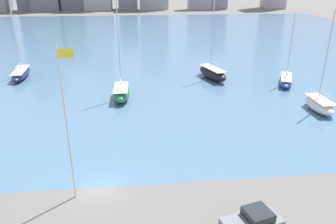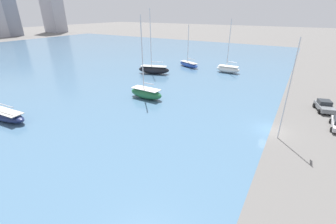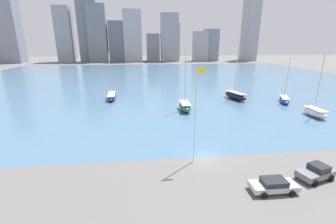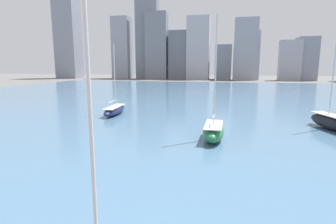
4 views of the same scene
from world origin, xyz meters
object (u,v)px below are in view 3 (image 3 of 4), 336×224
sailboat_navy (112,96)px  sailboat_blue (284,99)px  parked_pickup_gray (316,172)px  parked_sedan_silver (274,185)px  flag_pole (196,113)px  sailboat_green (185,106)px  sailboat_black (235,96)px  sailboat_white (315,112)px

sailboat_navy → sailboat_blue: size_ratio=1.08×
parked_pickup_gray → sailboat_navy: bearing=-161.2°
parked_pickup_gray → parked_sedan_silver: 6.56m
flag_pole → sailboat_green: size_ratio=0.86×
sailboat_black → parked_pickup_gray: 38.76m
sailboat_navy → sailboat_green: bearing=-39.7°
sailboat_green → sailboat_white: (27.44, -7.58, -0.08)m
sailboat_navy → parked_sedan_silver: (22.81, -44.28, -0.09)m
sailboat_blue → sailboat_green: bearing=-146.5°
sailboat_green → parked_pickup_gray: size_ratio=3.15×
sailboat_navy → sailboat_black: (34.95, -4.23, 0.28)m
sailboat_black → sailboat_blue: bearing=-38.5°
sailboat_green → sailboat_black: bearing=30.4°
parked_pickup_gray → parked_sedan_silver: (-6.33, -1.73, -0.09)m
sailboat_navy → sailboat_blue: (46.88, -8.78, -0.03)m
flag_pole → parked_sedan_silver: 11.90m
sailboat_white → parked_sedan_silver: bearing=-135.1°
sailboat_white → sailboat_blue: size_ratio=1.14×
sailboat_green → parked_pickup_gray: bearing=-69.4°
sailboat_navy → sailboat_white: bearing=-28.6°
sailboat_green → sailboat_blue: size_ratio=1.24×
flag_pole → sailboat_navy: (-15.62, 37.06, -6.05)m
sailboat_black → parked_sedan_silver: bearing=-124.5°
sailboat_green → sailboat_blue: sailboat_green is taller
sailboat_blue → sailboat_white: bearing=-69.0°
sailboat_black → sailboat_navy: bearing=155.5°
flag_pole → sailboat_black: bearing=59.5°
sailboat_green → sailboat_white: size_ratio=1.09×
sailboat_green → parked_sedan_silver: sailboat_green is taller
flag_pole → parked_pickup_gray: flag_pole is taller
flag_pole → sailboat_green: sailboat_green is taller
sailboat_navy → parked_pickup_gray: size_ratio=2.73×
sailboat_black → sailboat_white: size_ratio=1.18×
sailboat_navy → sailboat_black: size_ratio=0.81×
sailboat_blue → parked_sedan_silver: size_ratio=2.37×
sailboat_blue → parked_sedan_silver: bearing=-99.9°
sailboat_black → parked_pickup_gray: sailboat_black is taller
sailboat_blue → parked_pickup_gray: bearing=-93.5°
sailboat_green → parked_pickup_gray: sailboat_green is taller
sailboat_white → flag_pole: bearing=-152.2°
sailboat_black → parked_sedan_silver: size_ratio=3.18×
flag_pole → sailboat_green: 24.59m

